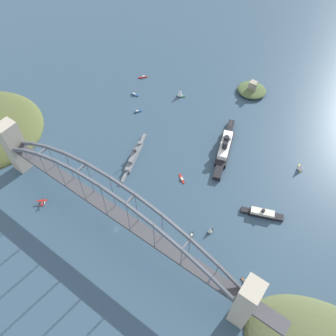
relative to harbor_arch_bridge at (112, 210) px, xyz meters
name	(u,v)px	position (x,y,z in m)	size (l,w,h in m)	color
ground_plane	(116,229)	(0.00, 0.00, -32.43)	(1400.00, 1400.00, 0.00)	#334C60
harbor_arch_bridge	(112,210)	(0.00, 0.00, 0.00)	(309.31, 16.82, 74.46)	#BCB29E
ocean_liner	(225,147)	(30.43, 138.32, -27.31)	(34.58, 82.03, 18.24)	black
naval_cruiser	(134,156)	(-39.97, 73.75, -29.78)	(24.48, 64.92, 16.32)	slate
harbor_ferry_steamer	(262,213)	(98.48, 90.14, -29.88)	(37.97, 19.88, 8.27)	black
fort_island_mid_harbor	(252,90)	(9.43, 240.36, -28.42)	(35.00, 33.92, 16.38)	#4C6038
seaplane_taxiing_near_bridge	(42,202)	(-74.34, -19.95, -30.40)	(9.13, 9.08, 4.83)	#B7B7B2
small_boat_0	(138,111)	(-81.33, 130.32, -31.55)	(6.10, 7.70, 2.40)	#234C8C
small_boat_1	(143,77)	(-116.59, 184.52, -31.54)	(8.76, 9.38, 2.49)	#B2231E
small_boat_2	(135,95)	(-103.47, 151.47, -31.50)	(10.02, 3.12, 2.59)	#234C8C
small_boat_3	(180,93)	(-57.50, 182.43, -27.24)	(10.37, 8.03, 11.17)	#2D6B3D
small_boat_4	(191,236)	(58.06, 33.67, -31.56)	(3.42, 8.62, 2.42)	black
small_boat_5	(210,230)	(68.99, 46.86, -28.95)	(4.26, 7.01, 7.50)	black
small_boat_6	(247,281)	(116.47, 25.40, -28.29)	(8.46, 5.10, 8.86)	brown
small_boat_7	(182,179)	(15.66, 80.30, -31.77)	(10.88, 8.76, 1.88)	#B2231E
small_boat_8	(301,166)	(105.75, 161.09, -27.76)	(7.88, 10.08, 10.17)	gold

